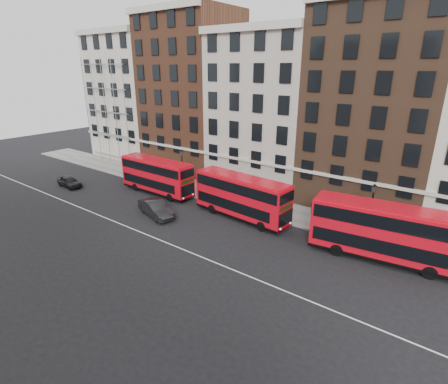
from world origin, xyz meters
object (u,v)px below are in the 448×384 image
Objects in this scene: bus_c at (241,196)px; car_front at (156,208)px; bus_b at (157,175)px; bus_d at (383,231)px; car_rear at (69,182)px.

bus_c is 2.12× the size of car_front.
bus_b is 2.01× the size of car_front.
bus_d is 2.22× the size of car_front.
car_rear is (-23.23, -5.25, -1.69)m from bus_c.
bus_b is 25.94m from bus_d.
bus_d is at bearing -79.25° from car_rear.
bus_b is at bearing 172.90° from bus_d.
bus_b is 12.13m from car_rear.
bus_d is (25.94, -0.00, 0.20)m from bus_b.
bus_c reaches higher than car_rear.
bus_c is 13.53m from bus_d.
bus_b is 0.90× the size of bus_d.
bus_b is at bearing -175.11° from bus_c.
bus_c is 8.95m from car_front.
car_front is (15.92, 0.31, 0.14)m from car_rear.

